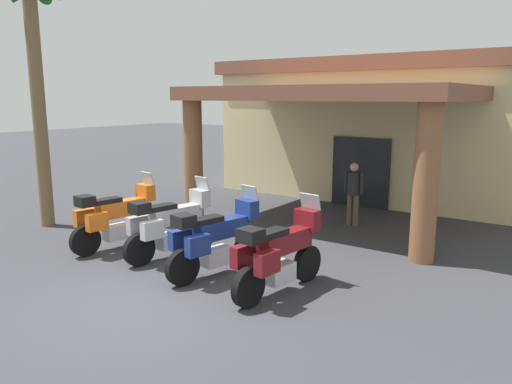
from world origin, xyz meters
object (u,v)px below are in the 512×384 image
Objects in this scene: motorcycle_silver at (170,225)px; motorcycle_maroon at (279,254)px; motorcycle_orange at (116,217)px; pedestrian at (353,190)px; palm_tree_roadside at (34,42)px; motel_building at (392,126)px; motorcycle_blue at (216,239)px.

motorcycle_silver and motorcycle_maroon have the same top height.
motorcycle_orange and motorcycle_maroon have the same top height.
pedestrian is 8.71m from palm_tree_roadside.
motorcycle_silver is 0.34× the size of palm_tree_roadside.
motorcycle_blue is at bearing -89.09° from motel_building.
motel_building is at bearing 2.81° from motorcycle_silver.
motorcycle_orange is (-2.68, -9.55, -1.60)m from motel_building.
motorcycle_maroon is (1.60, -9.66, -1.60)m from motel_building.
motorcycle_silver is (1.43, 0.21, 0.00)m from motorcycle_orange.
pedestrian reaches higher than motorcycle_silver.
motorcycle_blue is 0.99× the size of motorcycle_maroon.
palm_tree_roadside is at bearing 128.17° from pedestrian.
pedestrian is at bearing -81.08° from motel_building.
motorcycle_silver is at bearing -0.84° from palm_tree_roadside.
motel_building is 5.00× the size of motorcycle_orange.
motorcycle_silver and motorcycle_blue have the same top height.
motel_building is 6.75× the size of pedestrian.
motel_building is 11.13m from palm_tree_roadside.
motorcycle_orange is 0.34× the size of palm_tree_roadside.
motorcycle_blue is at bearing -90.01° from motorcycle_silver.
pedestrian is (3.43, 4.81, 0.24)m from motorcycle_orange.
motorcycle_maroon is at bearing -86.17° from motorcycle_silver.
motorcycle_blue is 0.33× the size of palm_tree_roadside.
motorcycle_silver is 1.00× the size of motorcycle_maroon.
motel_building reaches higher than motorcycle_blue.
palm_tree_roadside is (-6.48, -4.53, 3.66)m from pedestrian.
motorcycle_orange is at bearing -5.25° from palm_tree_roadside.
motorcycle_orange is at bearing 101.21° from motorcycle_blue.
motel_building is 10.04m from motorcycle_orange.
motorcycle_silver is 1.00× the size of motorcycle_blue.
motorcycle_blue is at bearing -82.72° from motorcycle_orange.
motorcycle_orange is 1.44m from motorcycle_silver.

